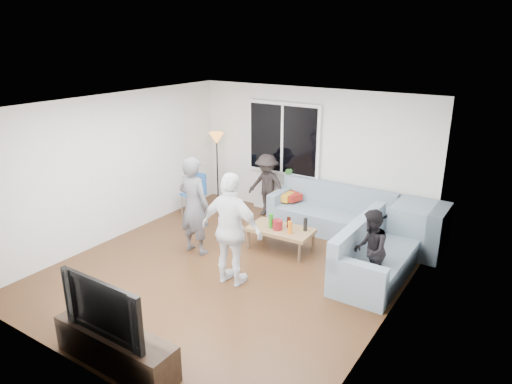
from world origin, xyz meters
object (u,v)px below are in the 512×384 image
Objects in this scene: side_chair at (193,194)px; television at (111,304)px; floor_lamp at (217,169)px; spectator_back at (267,185)px; spectator_right at (370,250)px; sofa_back_section at (330,210)px; sofa_right_section at (379,251)px; coffee_table at (281,239)px; player_right at (232,230)px; tv_console at (116,348)px; player_left at (194,206)px.

side_chair is 4.65m from television.
spectator_back is at bearing -2.88° from floor_lamp.
sofa_back_section is at bearing -157.58° from spectator_right.
sofa_right_section is (1.34, -1.19, 0.00)m from sofa_back_section.
sofa_right_section is 1.73m from coffee_table.
side_chair is 0.50× the size of player_right.
tv_console is at bearing 153.52° from sofa_right_section.
sofa_right_section is 1.28× the size of floor_lamp.
player_right is at bearing -78.45° from spectator_right.
sofa_back_section reaches higher than coffee_table.
sofa_back_section is 2.62m from player_left.
sofa_right_section is 1.25× the size of tv_console.
television reaches higher than sofa_right_section.
floor_lamp is (-2.73, 0.10, 0.36)m from sofa_back_section.
television is at bearing 0.00° from tv_console.
tv_console is (2.29, -4.87, -0.56)m from floor_lamp.
player_left is at bearing -26.74° from player_right.
side_chair reaches higher than sofa_back_section.
floor_lamp reaches higher than tv_console.
sofa_right_section is at bearing -21.73° from spectator_back.
coffee_table is (-0.37, -1.21, -0.22)m from sofa_back_section.
coffee_table is 2.76m from floor_lamp.
sofa_back_section is 1.44× the size of tv_console.
floor_lamp reaches higher than sofa_back_section.
coffee_table is 1.52m from player_right.
television reaches higher than side_chair.
player_right is 2.02m from spectator_right.
sofa_right_section is 2.33× the size of side_chair.
player_right reaches higher than television.
player_right reaches higher than sofa_right_section.
spectator_right is at bearing -22.74° from floor_lamp.
sofa_back_section is 1.29m from coffee_table.
sofa_right_section reaches higher than coffee_table.
coffee_table is 0.65× the size of player_left.
spectator_back is at bearing -71.30° from player_right.
tv_console is at bearing 0.00° from television.
tv_console is (-0.03, -2.19, -0.64)m from player_right.
tv_console is (-0.44, -4.77, -0.20)m from sofa_back_section.
spectator_right is at bearing 60.57° from television.
spectator_right is (0.00, -0.42, 0.18)m from sofa_right_section.
sofa_back_section is 1.78× the size of spectator_back.
spectator_right is at bearing -169.56° from player_left.
floor_lamp reaches higher than television.
spectator_right is at bearing -180.00° from sofa_right_section.
floor_lamp reaches higher than sofa_right_section.
floor_lamp is at bearing 115.18° from tv_console.
player_right is 2.81m from spectator_back.
player_left is (-1.56, -2.06, 0.41)m from sofa_back_section.
spectator_back is at bearing 101.61° from tv_console.
player_left is at bearing -98.45° from spectator_right.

